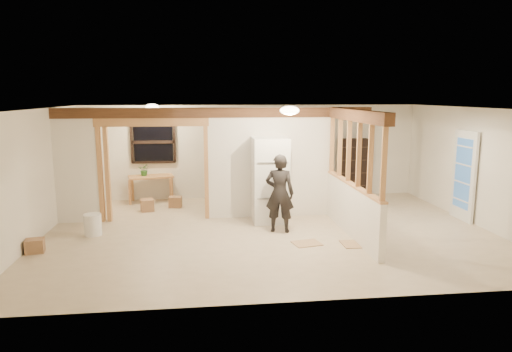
{
  "coord_description": "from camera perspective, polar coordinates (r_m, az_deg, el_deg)",
  "views": [
    {
      "loc": [
        -1.33,
        -8.92,
        2.77
      ],
      "look_at": [
        -0.22,
        0.4,
        1.09
      ],
      "focal_mm": 32.0,
      "sensor_mm": 36.0,
      "label": 1
    }
  ],
  "objects": [
    {
      "name": "stud_partition",
      "position": [
        9.08,
        12.12,
        2.9
      ],
      "size": [
        0.14,
        3.2,
        1.32
      ],
      "primitive_type": "cube",
      "color": "tan",
      "rests_on": "pony_wall"
    },
    {
      "name": "french_door",
      "position": [
        11.09,
        24.55,
        0.04
      ],
      "size": [
        0.12,
        0.86,
        2.0
      ],
      "primitive_type": "cube",
      "color": "white",
      "rests_on": "floor"
    },
    {
      "name": "box_front",
      "position": [
        9.07,
        -25.91,
        -7.86
      ],
      "size": [
        0.35,
        0.3,
        0.25
      ],
      "primitive_type": "cube",
      "rotation": [
        0.0,
        0.0,
        0.18
      ],
      "color": "#996E4A",
      "rests_on": "floor"
    },
    {
      "name": "bucket",
      "position": [
        9.69,
        -19.72,
        -5.75
      ],
      "size": [
        0.34,
        0.34,
        0.43
      ],
      "primitive_type": "cylinder",
      "rotation": [
        0.0,
        0.0,
        0.0
      ],
      "color": "white",
      "rests_on": "floor"
    },
    {
      "name": "potted_plant",
      "position": [
        12.11,
        -13.78,
        0.77
      ],
      "size": [
        0.32,
        0.29,
        0.31
      ],
      "primitive_type": "imported",
      "rotation": [
        0.0,
        0.0,
        -0.19
      ],
      "color": "#235F24",
      "rests_on": "work_table"
    },
    {
      "name": "shop_vac",
      "position": [
        11.62,
        -19.74,
        -2.59
      ],
      "size": [
        0.63,
        0.63,
        0.66
      ],
      "primitive_type": "cylinder",
      "rotation": [
        0.0,
        0.0,
        -0.31
      ],
      "color": "#991D0C",
      "rests_on": "floor"
    },
    {
      "name": "window_back",
      "position": [
        12.22,
        -12.73,
        4.16
      ],
      "size": [
        1.12,
        0.1,
        1.1
      ],
      "primitive_type": "cube",
      "color": "black",
      "rests_on": "wall_back"
    },
    {
      "name": "box_util_b",
      "position": [
        11.33,
        -13.43,
        -3.55
      ],
      "size": [
        0.36,
        0.36,
        0.29
      ],
      "primitive_type": "cube",
      "rotation": [
        0.0,
        0.0,
        0.2
      ],
      "color": "#996E4A",
      "rests_on": "floor"
    },
    {
      "name": "box_util_a",
      "position": [
        11.56,
        -10.05,
        -3.21
      ],
      "size": [
        0.33,
        0.29,
        0.26
      ],
      "primitive_type": "cube",
      "rotation": [
        0.0,
        0.0,
        -0.1
      ],
      "color": "#996E4A",
      "rests_on": "floor"
    },
    {
      "name": "wall_right",
      "position": [
        10.77,
        26.11,
        0.98
      ],
      "size": [
        0.01,
        6.5,
        2.5
      ],
      "primitive_type": "cube",
      "color": "silver",
      "rests_on": "floor"
    },
    {
      "name": "woman",
      "position": [
        9.24,
        2.97,
        -2.18
      ],
      "size": [
        0.67,
        0.54,
        1.6
      ],
      "primitive_type": "imported",
      "rotation": [
        0.0,
        0.0,
        2.85
      ],
      "color": "#2C292A",
      "rests_on": "floor"
    },
    {
      "name": "pony_wall",
      "position": [
        9.29,
        11.85,
        -4.21
      ],
      "size": [
        0.12,
        3.2,
        1.0
      ],
      "primitive_type": "cube",
      "color": "silver",
      "rests_on": "floor"
    },
    {
      "name": "refrigerator",
      "position": [
        9.97,
        1.77,
        -0.51
      ],
      "size": [
        0.76,
        0.74,
        1.86
      ],
      "primitive_type": "cube",
      "color": "white",
      "rests_on": "floor"
    },
    {
      "name": "floor_panel_far",
      "position": [
        8.73,
        6.37,
        -8.35
      ],
      "size": [
        0.58,
        0.5,
        0.02
      ],
      "primitive_type": "cube",
      "rotation": [
        0.0,
        0.0,
        0.21
      ],
      "color": "tan",
      "rests_on": "floor"
    },
    {
      "name": "wall_front",
      "position": [
        6.02,
        6.22,
        -4.52
      ],
      "size": [
        9.0,
        0.01,
        2.5
      ],
      "primitive_type": "cube",
      "color": "silver",
      "rests_on": "floor"
    },
    {
      "name": "wall_back",
      "position": [
        12.34,
        -0.53,
        3.06
      ],
      "size": [
        9.0,
        0.01,
        2.5
      ],
      "primitive_type": "cube",
      "color": "silver",
      "rests_on": "floor"
    },
    {
      "name": "ceiling",
      "position": [
        9.03,
        1.72,
        8.43
      ],
      "size": [
        9.0,
        6.5,
        0.01
      ],
      "primitive_type": "cube",
      "color": "white"
    },
    {
      "name": "floor",
      "position": [
        9.44,
        1.64,
        -6.96
      ],
      "size": [
        9.0,
        6.5,
        0.01
      ],
      "primitive_type": "cube",
      "color": "#C9B396",
      "rests_on": "ground"
    },
    {
      "name": "ceiling_dome_main",
      "position": [
        8.59,
        4.22,
        8.18
      ],
      "size": [
        0.36,
        0.36,
        0.16
      ],
      "primitive_type": "ellipsoid",
      "color": "#FFEABF",
      "rests_on": "ceiling"
    },
    {
      "name": "header_beam_right",
      "position": [
        9.02,
        12.29,
        7.44
      ],
      "size": [
        0.18,
        3.3,
        0.22
      ],
      "primitive_type": "cube",
      "color": "#54321C",
      "rests_on": "ceiling"
    },
    {
      "name": "floor_panel_near",
      "position": [
        8.83,
        12.22,
        -8.32
      ],
      "size": [
        0.48,
        0.48,
        0.02
      ],
      "primitive_type": "cube",
      "rotation": [
        0.0,
        0.0,
        -0.01
      ],
      "color": "tan",
      "rests_on": "floor"
    },
    {
      "name": "partition_left_stub",
      "position": [
        10.59,
        -21.58,
        1.18
      ],
      "size": [
        0.9,
        0.12,
        2.5
      ],
      "primitive_type": "cube",
      "color": "silver",
      "rests_on": "floor"
    },
    {
      "name": "partition_center",
      "position": [
        10.35,
        1.8,
        1.69
      ],
      "size": [
        2.8,
        0.12,
        2.5
      ],
      "primitive_type": "cube",
      "color": "silver",
      "rests_on": "floor"
    },
    {
      "name": "doorway_frame",
      "position": [
        10.32,
        -12.64,
        0.58
      ],
      "size": [
        2.46,
        0.14,
        2.2
      ],
      "primitive_type": "cube",
      "color": "tan",
      "rests_on": "floor"
    },
    {
      "name": "bookshelf",
      "position": [
        12.8,
        11.96,
        1.04
      ],
      "size": [
        0.8,
        0.27,
        1.59
      ],
      "primitive_type": "cube",
      "color": "black",
      "rests_on": "floor"
    },
    {
      "name": "wall_left",
      "position": [
        9.59,
        -25.97,
        -0.01
      ],
      "size": [
        0.01,
        6.5,
        2.5
      ],
      "primitive_type": "cube",
      "color": "silver",
      "rests_on": "floor"
    },
    {
      "name": "header_beam_back",
      "position": [
        10.14,
        -4.95,
        7.9
      ],
      "size": [
        7.0,
        0.18,
        0.22
      ],
      "primitive_type": "cube",
      "color": "#54321C",
      "rests_on": "ceiling"
    },
    {
      "name": "work_table",
      "position": [
        12.16,
        -12.95,
        -1.59
      ],
      "size": [
        1.21,
        0.78,
        0.7
      ],
      "primitive_type": "cube",
      "rotation": [
        0.0,
        0.0,
        0.21
      ],
      "color": "tan",
      "rests_on": "floor"
    },
    {
      "name": "ceiling_dome_util",
      "position": [
        11.29,
        -12.86,
        8.42
      ],
      "size": [
        0.32,
        0.32,
        0.14
      ],
      "primitive_type": "ellipsoid",
      "color": "#FFEABF",
      "rests_on": "ceiling"
    },
    {
      "name": "hanging_bulb",
      "position": [
        10.56,
        -10.47,
        6.77
      ],
      "size": [
        0.07,
        0.07,
        0.07
      ],
      "primitive_type": "ellipsoid",
      "color": "#FFD88C",
      "rests_on": "ceiling"
    }
  ]
}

